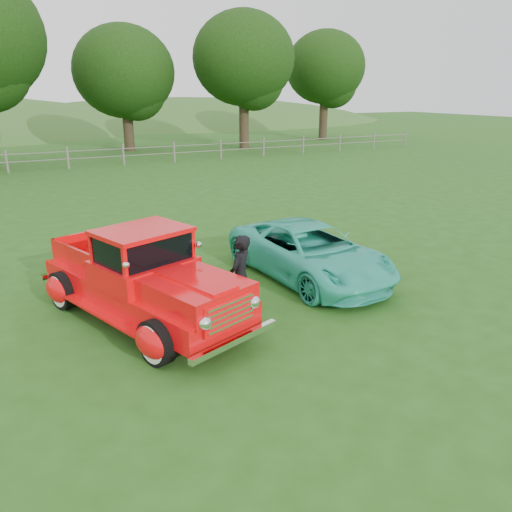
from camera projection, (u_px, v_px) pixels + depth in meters
name	position (u px, v px, depth m)	size (l,w,h in m)	color
ground	(241.00, 341.00, 8.60)	(140.00, 140.00, 0.00)	#244E15
fence_line	(68.00, 158.00, 27.02)	(48.00, 0.12, 1.20)	#6B635A
tree_near_east	(124.00, 72.00, 33.61)	(6.80, 6.80, 8.33)	#301F18
tree_mid_east	(244.00, 59.00, 35.05)	(7.20, 7.20, 9.44)	#301F18
tree_far_east	(325.00, 68.00, 41.55)	(6.60, 6.60, 8.86)	#301F18
red_pickup	(143.00, 279.00, 9.20)	(3.38, 5.28, 1.78)	black
teal_sedan	(310.00, 252.00, 11.34)	(2.06, 4.46, 1.24)	#31C4A7
man	(240.00, 276.00, 9.34)	(0.58, 0.38, 1.60)	black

